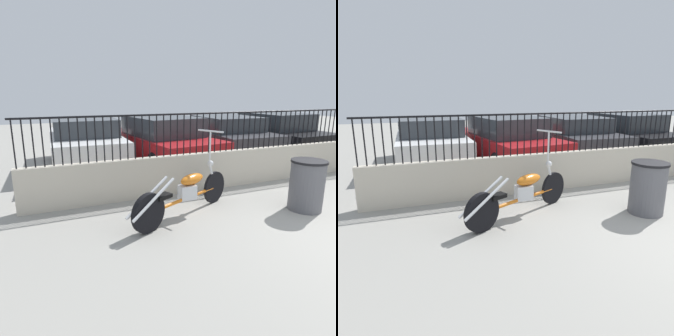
# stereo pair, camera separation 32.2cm
# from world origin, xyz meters

# --- Properties ---
(low_wall) EXTENTS (9.40, 0.18, 0.79)m
(low_wall) POSITION_xyz_m (0.00, 2.92, 0.39)
(low_wall) COLOR beige
(low_wall) RESTS_ON ground_plane
(fence_railing) EXTENTS (9.40, 0.04, 0.83)m
(fence_railing) POSITION_xyz_m (-0.00, 2.92, 1.31)
(fence_railing) COLOR black
(fence_railing) RESTS_ON low_wall
(motorcycle_orange) EXTENTS (2.19, 1.10, 1.38)m
(motorcycle_orange) POSITION_xyz_m (-2.19, 1.75, 0.40)
(motorcycle_orange) COLOR black
(motorcycle_orange) RESTS_ON ground_plane
(trash_bin) EXTENTS (0.59, 0.59, 0.89)m
(trash_bin) POSITION_xyz_m (-0.05, 1.20, 0.45)
(trash_bin) COLOR #56565B
(trash_bin) RESTS_ON ground_plane
(car_white) EXTENTS (1.84, 4.11, 1.36)m
(car_white) POSITION_xyz_m (-3.13, 5.92, 0.69)
(car_white) COLOR black
(car_white) RESTS_ON ground_plane
(car_red) EXTENTS (2.25, 4.55, 1.37)m
(car_red) POSITION_xyz_m (-1.10, 5.49, 0.69)
(car_red) COLOR black
(car_red) RESTS_ON ground_plane
(car_dark_grey) EXTENTS (2.01, 4.17, 1.30)m
(car_dark_grey) POSITION_xyz_m (1.17, 5.66, 0.67)
(car_dark_grey) COLOR black
(car_dark_grey) RESTS_ON ground_plane
(car_black) EXTENTS (1.90, 4.42, 1.34)m
(car_black) POSITION_xyz_m (3.24, 5.80, 0.67)
(car_black) COLOR black
(car_black) RESTS_ON ground_plane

